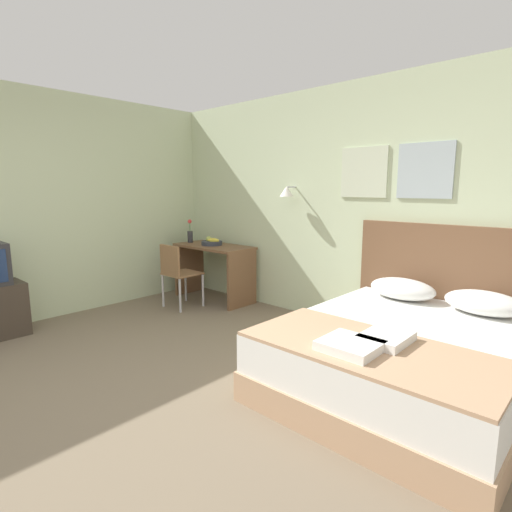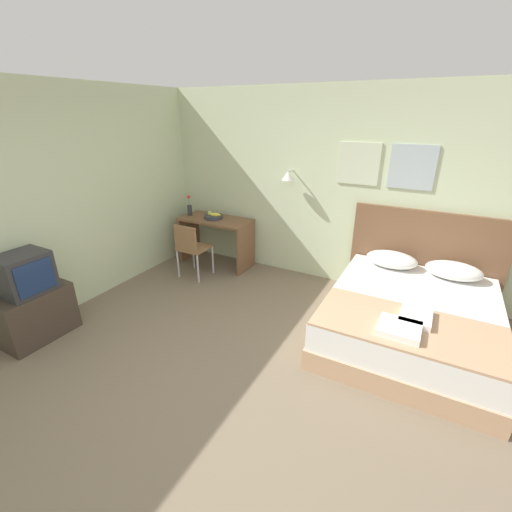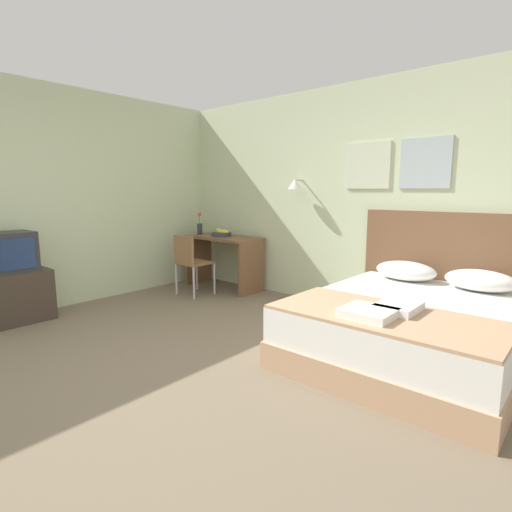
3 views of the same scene
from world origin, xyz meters
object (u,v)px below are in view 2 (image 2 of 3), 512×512
desk_chair (191,246)px  flower_vase (190,208)px  fruit_bowl (213,216)px  desk (216,233)px  throw_blanket (407,326)px  pillow_left (392,259)px  television (24,274)px  bed (409,320)px  headboard (423,257)px  pillow_right (454,271)px  tv_stand (36,314)px  folded_towel_near_foot (416,317)px  folded_towel_mid_bed (399,329)px

desk_chair → flower_vase: (-0.43, 0.56, 0.38)m
fruit_bowl → desk: bearing=12.5°
throw_blanket → desk_chair: bearing=167.1°
pillow_left → television: (-3.23, -2.61, 0.17)m
bed → pillow_left: size_ratio=3.24×
headboard → television: 4.60m
headboard → desk: size_ratio=1.58×
pillow_right → flower_vase: bearing=-179.0°
fruit_bowl → flower_vase: size_ratio=0.87×
headboard → throw_blanket: (0.00, -1.58, -0.09)m
flower_vase → tv_stand: flower_vase is taller
throw_blanket → flower_vase: size_ratio=4.92×
bed → tv_stand: size_ratio=2.73×
desk_chair → flower_vase: bearing=127.5°
folded_towel_near_foot → desk: desk is taller
headboard → tv_stand: bearing=-141.2°
desk_chair → fruit_bowl: (0.00, 0.59, 0.30)m
folded_towel_mid_bed → throw_blanket: bearing=66.7°
headboard → desk: bearing=-174.4°
bed → flower_vase: (-3.46, 0.69, 0.63)m
folded_towel_mid_bed → tv_stand: bearing=-161.8°
headboard → fruit_bowl: bearing=-174.4°
pillow_left → television: 4.16m
tv_stand → flower_vase: bearing=87.2°
folded_towel_mid_bed → bed: bearing=85.2°
bed → folded_towel_mid_bed: bearing=-94.8°
headboard → folded_towel_mid_bed: bearing=-92.0°
flower_vase → headboard: bearing=5.4°
headboard → fruit_bowl: (-3.02, -0.30, 0.20)m
folded_towel_near_foot → television: television is taller
folded_towel_near_foot → fruit_bowl: fruit_bowl is taller
headboard → television: size_ratio=3.88×
pillow_left → bed: bearing=-65.3°
pillow_right → desk_chair: (-3.37, -0.63, -0.11)m
tv_stand → pillow_left: bearing=38.9°
fruit_bowl → television: 2.64m
folded_towel_mid_bed → desk_chair: size_ratio=0.43×
folded_towel_near_foot → headboard: bearing=91.9°
pillow_right → tv_stand: size_ratio=0.84×
folded_towel_mid_bed → fruit_bowl: 3.29m
bed → desk_chair: size_ratio=2.37×
pillow_left → desk_chair: 2.76m
folded_towel_near_foot → bed: bearing=96.5°
headboard → folded_towel_near_foot: headboard is taller
bed → folded_towel_near_foot: 0.53m
folded_towel_mid_bed → television: size_ratio=0.76×
headboard → flower_vase: (-3.46, -0.33, 0.28)m
bed → folded_towel_mid_bed: size_ratio=5.57×
fruit_bowl → tv_stand: size_ratio=0.40×
pillow_left → flower_vase: 3.13m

